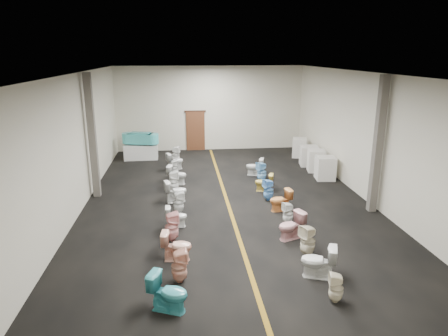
{
  "coord_description": "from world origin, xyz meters",
  "views": [
    {
      "loc": [
        -1.55,
        -13.48,
        5.13
      ],
      "look_at": [
        0.01,
        1.0,
        0.93
      ],
      "focal_mm": 32.0,
      "sensor_mm": 36.0,
      "label": 1
    }
  ],
  "objects_px": {
    "toilet_right_7": "(264,182)",
    "toilet_right_9": "(255,167)",
    "toilet_left_2": "(177,246)",
    "toilet_left_0": "(169,292)",
    "bathtub": "(140,138)",
    "toilet_left_10": "(175,161)",
    "appliance_crate_d": "(299,148)",
    "toilet_left_11": "(176,155)",
    "toilet_right_5": "(281,200)",
    "toilet_left_4": "(176,217)",
    "toilet_left_9": "(174,168)",
    "toilet_left_1": "(179,266)",
    "toilet_right_2": "(308,241)",
    "toilet_left_3": "(172,227)",
    "toilet_left_6": "(176,191)",
    "appliance_crate_c": "(309,156)",
    "toilet_right_8": "(262,172)",
    "toilet_right_4": "(288,213)",
    "toilet_left_5": "(178,202)",
    "toilet_right_3": "(291,226)",
    "toilet_left_7": "(173,182)",
    "toilet_left_8": "(177,175)",
    "toilet_right_1": "(318,261)",
    "appliance_crate_b": "(316,161)",
    "toilet_right_6": "(268,190)",
    "toilet_right_0": "(336,288)",
    "display_table": "(141,152)"
  },
  "relations": [
    {
      "from": "toilet_right_7",
      "to": "toilet_right_9",
      "type": "bearing_deg",
      "value": -164.86
    },
    {
      "from": "toilet_left_2",
      "to": "toilet_right_7",
      "type": "distance_m",
      "value": 5.99
    },
    {
      "from": "toilet_left_0",
      "to": "bathtub",
      "type": "bearing_deg",
      "value": 30.27
    },
    {
      "from": "toilet_left_10",
      "to": "bathtub",
      "type": "bearing_deg",
      "value": 20.73
    },
    {
      "from": "appliance_crate_d",
      "to": "toilet_left_11",
      "type": "height_order",
      "value": "appliance_crate_d"
    },
    {
      "from": "bathtub",
      "to": "toilet_right_5",
      "type": "relative_size",
      "value": 2.43
    },
    {
      "from": "toilet_left_4",
      "to": "toilet_left_9",
      "type": "distance_m",
      "value": 5.29
    },
    {
      "from": "toilet_left_0",
      "to": "toilet_right_9",
      "type": "bearing_deg",
      "value": 1.88
    },
    {
      "from": "toilet_left_1",
      "to": "toilet_right_5",
      "type": "height_order",
      "value": "toilet_left_1"
    },
    {
      "from": "toilet_left_1",
      "to": "toilet_left_11",
      "type": "relative_size",
      "value": 0.96
    },
    {
      "from": "toilet_right_2",
      "to": "toilet_left_3",
      "type": "bearing_deg",
      "value": -134.59
    },
    {
      "from": "toilet_left_6",
      "to": "toilet_right_7",
      "type": "bearing_deg",
      "value": -89.05
    },
    {
      "from": "toilet_left_10",
      "to": "appliance_crate_c",
      "type": "bearing_deg",
      "value": -109.05
    },
    {
      "from": "appliance_crate_c",
      "to": "toilet_right_2",
      "type": "bearing_deg",
      "value": -107.94
    },
    {
      "from": "toilet_left_10",
      "to": "toilet_right_7",
      "type": "height_order",
      "value": "toilet_left_10"
    },
    {
      "from": "toilet_left_11",
      "to": "appliance_crate_c",
      "type": "bearing_deg",
      "value": -86.78
    },
    {
      "from": "toilet_right_8",
      "to": "bathtub",
      "type": "bearing_deg",
      "value": -151.87
    },
    {
      "from": "toilet_left_3",
      "to": "toilet_right_9",
      "type": "bearing_deg",
      "value": -40.33
    },
    {
      "from": "toilet_left_6",
      "to": "toilet_right_4",
      "type": "xyz_separation_m",
      "value": [
        3.47,
        -2.33,
        -0.04
      ]
    },
    {
      "from": "toilet_left_3",
      "to": "toilet_right_5",
      "type": "height_order",
      "value": "toilet_left_3"
    },
    {
      "from": "toilet_right_8",
      "to": "toilet_left_5",
      "type": "bearing_deg",
      "value": -70.91
    },
    {
      "from": "toilet_right_3",
      "to": "toilet_right_7",
      "type": "bearing_deg",
      "value": 156.56
    },
    {
      "from": "toilet_left_7",
      "to": "toilet_left_1",
      "type": "bearing_deg",
      "value": 178.05
    },
    {
      "from": "bathtub",
      "to": "toilet_left_11",
      "type": "height_order",
      "value": "bathtub"
    },
    {
      "from": "toilet_left_10",
      "to": "toilet_right_9",
      "type": "bearing_deg",
      "value": -129.96
    },
    {
      "from": "toilet_right_3",
      "to": "appliance_crate_d",
      "type": "bearing_deg",
      "value": 139.7
    },
    {
      "from": "toilet_left_8",
      "to": "toilet_left_9",
      "type": "relative_size",
      "value": 1.08
    },
    {
      "from": "toilet_right_1",
      "to": "toilet_right_8",
      "type": "distance_m",
      "value": 7.34
    },
    {
      "from": "toilet_left_2",
      "to": "toilet_right_7",
      "type": "relative_size",
      "value": 1.1
    },
    {
      "from": "toilet_left_7",
      "to": "appliance_crate_b",
      "type": "bearing_deg",
      "value": -74.92
    },
    {
      "from": "toilet_right_6",
      "to": "toilet_left_9",
      "type": "bearing_deg",
      "value": -150.6
    },
    {
      "from": "toilet_right_8",
      "to": "toilet_right_2",
      "type": "bearing_deg",
      "value": -22.83
    },
    {
      "from": "toilet_left_0",
      "to": "toilet_left_5",
      "type": "xyz_separation_m",
      "value": [
        0.19,
        5.22,
        -0.04
      ]
    },
    {
      "from": "appliance_crate_b",
      "to": "toilet_left_10",
      "type": "height_order",
      "value": "appliance_crate_b"
    },
    {
      "from": "appliance_crate_c",
      "to": "toilet_right_1",
      "type": "xyz_separation_m",
      "value": [
        -2.85,
        -9.59,
        -0.05
      ]
    },
    {
      "from": "toilet_left_2",
      "to": "toilet_right_0",
      "type": "height_order",
      "value": "toilet_left_2"
    },
    {
      "from": "toilet_left_6",
      "to": "toilet_left_10",
      "type": "xyz_separation_m",
      "value": [
        -0.07,
        4.2,
        -0.01
      ]
    },
    {
      "from": "toilet_left_6",
      "to": "toilet_left_3",
      "type": "bearing_deg",
      "value": 166.32
    },
    {
      "from": "toilet_left_4",
      "to": "toilet_left_11",
      "type": "relative_size",
      "value": 0.78
    },
    {
      "from": "toilet_right_0",
      "to": "toilet_right_3",
      "type": "height_order",
      "value": "toilet_right_3"
    },
    {
      "from": "toilet_left_1",
      "to": "toilet_left_10",
      "type": "relative_size",
      "value": 1.05
    },
    {
      "from": "appliance_crate_c",
      "to": "toilet_left_8",
      "type": "distance_m",
      "value": 6.56
    },
    {
      "from": "toilet_left_3",
      "to": "toilet_left_4",
      "type": "xyz_separation_m",
      "value": [
        0.12,
        0.95,
        -0.1
      ]
    },
    {
      "from": "toilet_left_8",
      "to": "appliance_crate_d",
      "type": "bearing_deg",
      "value": -46.17
    },
    {
      "from": "appliance_crate_c",
      "to": "toilet_left_10",
      "type": "distance_m",
      "value": 6.29
    },
    {
      "from": "display_table",
      "to": "toilet_right_8",
      "type": "bearing_deg",
      "value": -39.44
    },
    {
      "from": "toilet_left_6",
      "to": "toilet_left_8",
      "type": "height_order",
      "value": "toilet_left_6"
    },
    {
      "from": "toilet_right_2",
      "to": "bathtub",
      "type": "bearing_deg",
      "value": -178.7
    },
    {
      "from": "toilet_left_11",
      "to": "toilet_right_6",
      "type": "xyz_separation_m",
      "value": [
        3.36,
        -5.43,
        -0.02
      ]
    },
    {
      "from": "appliance_crate_d",
      "to": "toilet_right_9",
      "type": "distance_m",
      "value": 4.07
    }
  ]
}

